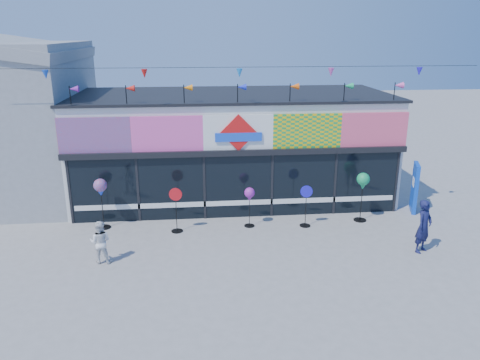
{
  "coord_description": "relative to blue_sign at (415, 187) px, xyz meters",
  "views": [
    {
      "loc": [
        -1.49,
        -12.2,
        6.37
      ],
      "look_at": [
        -0.08,
        2.0,
        1.84
      ],
      "focal_mm": 35.0,
      "sensor_mm": 36.0,
      "label": 1
    }
  ],
  "objects": [
    {
      "name": "child",
      "position": [
        -10.79,
        -3.04,
        -0.28
      ],
      "size": [
        0.66,
        0.43,
        1.27
      ],
      "primitive_type": "imported",
      "rotation": [
        0.0,
        0.0,
        3.02
      ],
      "color": "white",
      "rests_on": "ground"
    },
    {
      "name": "kite_shop",
      "position": [
        -6.52,
        2.56,
        1.14
      ],
      "size": [
        16.0,
        5.7,
        5.31
      ],
      "color": "white",
      "rests_on": "ground"
    },
    {
      "name": "ground",
      "position": [
        -6.52,
        -3.38,
        -0.91
      ],
      "size": [
        80.0,
        80.0,
        0.0
      ],
      "primitive_type": "plane",
      "color": "gray",
      "rests_on": "ground"
    },
    {
      "name": "spinner_3",
      "position": [
        -4.32,
        -1.03,
        -0.14
      ],
      "size": [
        0.41,
        0.37,
        1.46
      ],
      "color": "black",
      "rests_on": "ground"
    },
    {
      "name": "spinner_2",
      "position": [
        -6.23,
        -0.85,
        0.2
      ],
      "size": [
        0.35,
        0.35,
        1.39
      ],
      "color": "black",
      "rests_on": "ground"
    },
    {
      "name": "spinner_4",
      "position": [
        -2.27,
        -0.73,
        0.5
      ],
      "size": [
        0.45,
        0.45,
        1.76
      ],
      "color": "black",
      "rests_on": "ground"
    },
    {
      "name": "blue_sign",
      "position": [
        0.0,
        0.0,
        0.0
      ],
      "size": [
        0.42,
        0.9,
        1.81
      ],
      "rotation": [
        0.0,
        0.0,
        -0.33
      ],
      "color": "blue",
      "rests_on": "ground"
    },
    {
      "name": "spinner_0",
      "position": [
        -11.17,
        -0.5,
        0.49
      ],
      "size": [
        0.44,
        0.44,
        1.75
      ],
      "color": "black",
      "rests_on": "ground"
    },
    {
      "name": "adult_man",
      "position": [
        -1.26,
        -3.29,
        -0.09
      ],
      "size": [
        0.72,
        0.66,
        1.64
      ],
      "primitive_type": "imported",
      "rotation": [
        0.0,
        0.0,
        0.61
      ],
      "color": "#151844",
      "rests_on": "ground"
    },
    {
      "name": "spinner_1",
      "position": [
        -8.68,
        -1.05,
        -0.1
      ],
      "size": [
        0.43,
        0.39,
        1.53
      ],
      "color": "black",
      "rests_on": "ground"
    }
  ]
}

